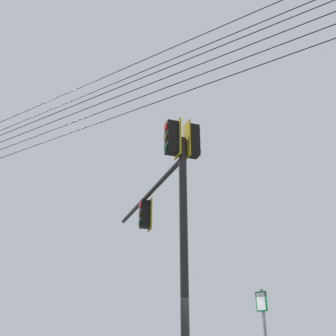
% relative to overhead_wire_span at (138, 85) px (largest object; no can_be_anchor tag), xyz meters
% --- Properties ---
extents(signal_mast_assembly, '(4.91, 5.16, 7.04)m').
position_rel_overhead_wire_span_xyz_m(signal_mast_assembly, '(0.81, 0.50, -3.79)').
color(signal_mast_assembly, black).
rests_on(signal_mast_assembly, ground).
extents(overhead_wire_span, '(34.23, 6.52, 2.31)m').
position_rel_overhead_wire_span_xyz_m(overhead_wire_span, '(0.00, 0.00, 0.00)').
color(overhead_wire_span, black).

